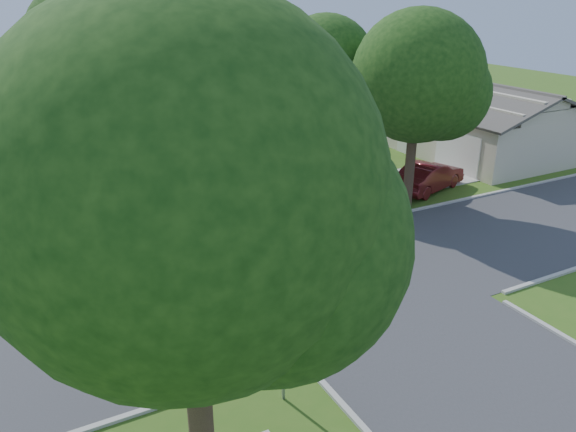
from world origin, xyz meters
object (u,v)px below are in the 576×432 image
(tree_e_near, at_px, (326,70))
(house_ne_near, at_px, (461,123))
(tree_ne_corner, at_px, (418,83))
(car_curb_east, at_px, (143,102))
(stop_sign_sw, at_px, (283,328))
(car_driveway, at_px, (429,176))
(stop_sign_ne, at_px, (374,166))
(tree_e_far, at_px, (171,31))
(tree_sw_corner, at_px, (189,209))
(car_curb_west, at_px, (93,90))
(tree_e_mid, at_px, (230,39))
(tree_w_near, at_px, (128,73))
(tree_w_mid, at_px, (78,41))
(tree_w_far, at_px, (53,41))
(house_ne_far, at_px, (315,83))

(tree_e_near, height_order, house_ne_near, tree_e_near)
(tree_ne_corner, relative_size, car_curb_east, 1.92)
(stop_sign_sw, bearing_deg, car_driveway, 37.31)
(stop_sign_ne, bearing_deg, tree_e_near, 89.32)
(tree_e_near, bearing_deg, house_ne_near, 10.04)
(tree_e_far, relative_size, tree_sw_corner, 0.91)
(house_ne_near, xyz_separation_m, car_curb_west, (-17.27, 28.72, -0.85))
(tree_sw_corner, distance_m, car_curb_east, 39.68)
(tree_e_mid, bearing_deg, tree_sw_corner, -113.53)
(tree_w_near, bearing_deg, stop_sign_sw, -90.23)
(stop_sign_sw, distance_m, tree_w_mid, 26.09)
(tree_w_near, relative_size, house_ne_near, 0.66)
(tree_w_near, bearing_deg, tree_ne_corner, -23.56)
(tree_ne_corner, bearing_deg, tree_e_far, 93.09)
(tree_w_far, relative_size, car_curb_west, 1.75)
(car_driveway, bearing_deg, tree_ne_corner, 101.29)
(tree_ne_corner, distance_m, car_driveway, 5.55)
(stop_sign_ne, distance_m, tree_e_mid, 16.84)
(tree_w_mid, bearing_deg, stop_sign_ne, -60.20)
(stop_sign_ne, relative_size, tree_e_far, 0.34)
(stop_sign_sw, relative_size, house_ne_far, 0.22)
(tree_e_near, relative_size, tree_e_mid, 0.90)
(stop_sign_ne, bearing_deg, car_curb_east, 97.48)
(stop_sign_ne, relative_size, tree_e_mid, 0.32)
(tree_e_far, bearing_deg, tree_sw_corner, -106.56)
(tree_sw_corner, distance_m, car_curb_west, 47.44)
(tree_sw_corner, bearing_deg, tree_e_far, 73.44)
(tree_w_far, xyz_separation_m, car_driveway, (13.33, -28.51, -4.79))
(stop_sign_ne, relative_size, car_driveway, 0.68)
(tree_w_mid, xyz_separation_m, car_curb_west, (3.36, 18.71, -5.82))
(tree_e_mid, bearing_deg, tree_w_far, 125.90)
(stop_sign_sw, xyz_separation_m, tree_e_far, (9.45, 38.71, 3.95))
(tree_e_far, bearing_deg, stop_sign_sw, -103.73)
(car_driveway, bearing_deg, stop_sign_sw, 109.50)
(tree_w_near, relative_size, tree_ne_corner, 1.04)
(tree_w_near, relative_size, tree_w_mid, 0.94)
(tree_sw_corner, relative_size, house_ne_far, 0.70)
(house_ne_far, bearing_deg, car_driveway, -107.28)
(tree_e_far, xyz_separation_m, house_ne_near, (11.24, -23.01, -4.46))
(tree_sw_corner, bearing_deg, car_curb_west, 82.49)
(tree_w_far, height_order, tree_ne_corner, tree_ne_corner)
(stop_sign_sw, distance_m, car_driveway, 16.88)
(stop_sign_ne, distance_m, tree_e_near, 5.62)
(stop_sign_sw, height_order, tree_e_far, tree_e_far)
(tree_ne_corner, height_order, car_driveway, tree_ne_corner)
(tree_e_far, bearing_deg, house_ne_near, -63.97)
(tree_ne_corner, bearing_deg, car_curb_west, 102.14)
(tree_e_far, distance_m, tree_w_far, 9.42)
(tree_e_far, relative_size, house_ne_near, 0.64)
(tree_sw_corner, relative_size, car_curb_east, 2.11)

